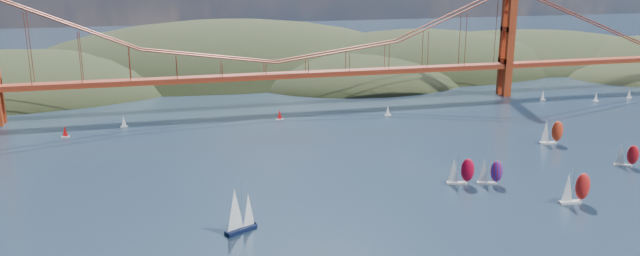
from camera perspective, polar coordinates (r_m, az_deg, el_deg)
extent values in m
ellipsoid|color=black|center=(414.62, -8.40, 3.15)|extent=(300.00, 180.00, 96.00)
ellipsoid|color=black|center=(415.33, 8.77, 3.65)|extent=(220.00, 140.00, 76.00)
ellipsoid|color=black|center=(369.46, 3.47, 3.16)|extent=(140.00, 110.00, 48.00)
ellipsoid|color=black|center=(474.00, 17.92, 4.84)|extent=(260.00, 160.00, 60.00)
cube|color=maroon|center=(293.07, -4.07, 4.87)|extent=(440.00, 7.00, 1.60)
cube|color=maroon|center=(293.28, -4.06, 4.64)|extent=(440.00, 7.00, 0.80)
cube|color=maroon|center=(334.25, 16.74, 7.53)|extent=(4.00, 8.50, 55.00)
cube|color=black|center=(164.14, -7.24, -9.22)|extent=(8.82, 6.15, 1.04)
cylinder|color=#99999E|center=(161.71, -7.19, -6.98)|extent=(0.13, 0.13, 12.53)
cone|color=white|center=(160.91, -7.77, -7.36)|extent=(6.55, 6.55, 11.03)
cone|color=white|center=(163.56, -6.55, -7.41)|extent=(4.68, 4.68, 8.77)
cube|color=silver|center=(200.29, 12.35, -4.94)|extent=(6.16, 3.25, 0.71)
cylinder|color=#99999E|center=(198.79, 12.51, -3.64)|extent=(0.09, 0.09, 8.89)
cone|color=white|center=(198.67, 12.12, -3.76)|extent=(4.12, 4.12, 7.83)
ellipsoid|color=#B60522|center=(199.51, 13.35, -3.76)|extent=(4.71, 3.67, 7.47)
cube|color=white|center=(194.53, 21.88, -6.32)|extent=(6.45, 2.29, 0.76)
cylinder|color=#99999E|center=(192.98, 22.11, -4.89)|extent=(0.09, 0.09, 9.48)
cone|color=white|center=(192.39, 21.73, -5.06)|extent=(3.82, 3.82, 8.35)
ellipsoid|color=red|center=(194.79, 22.89, -4.94)|extent=(4.64, 3.14, 7.97)
cube|color=silver|center=(236.18, 25.90, -3.07)|extent=(5.39, 3.84, 0.64)
cylinder|color=#99999E|center=(235.05, 26.08, -2.07)|extent=(0.08, 0.08, 7.99)
cone|color=white|center=(234.89, 25.78, -2.15)|extent=(4.04, 4.04, 7.03)
ellipsoid|color=red|center=(235.76, 26.70, -2.20)|extent=(4.39, 3.83, 6.71)
cube|color=white|center=(253.25, 20.08, -1.29)|extent=(6.47, 2.76, 0.75)
cylinder|color=#99999E|center=(252.08, 20.25, -0.18)|extent=(0.09, 0.09, 9.40)
cone|color=white|center=(251.59, 19.94, -0.29)|extent=(4.04, 4.04, 8.27)
ellipsoid|color=red|center=(253.55, 20.88, -0.26)|extent=(4.78, 3.44, 7.90)
cube|color=silver|center=(202.69, 14.94, -4.88)|extent=(5.59, 3.38, 0.65)
cylinder|color=#99999E|center=(201.32, 15.10, -3.71)|extent=(0.08, 0.08, 8.12)
cone|color=white|center=(201.26, 14.74, -3.81)|extent=(3.93, 3.93, 7.15)
ellipsoid|color=#B2132C|center=(201.87, 15.86, -3.83)|extent=(4.40, 3.60, 6.82)
cube|color=silver|center=(266.32, -22.24, -0.75)|extent=(3.00, 1.00, 0.50)
cone|color=red|center=(265.73, -22.29, -0.26)|extent=(2.00, 2.00, 4.20)
cube|color=silver|center=(274.45, -17.47, 0.13)|extent=(3.00, 1.00, 0.50)
cone|color=white|center=(273.88, -17.51, 0.61)|extent=(2.00, 2.00, 4.20)
cube|color=silver|center=(331.68, 19.68, 2.45)|extent=(3.00, 1.00, 0.50)
cone|color=white|center=(331.21, 19.71, 2.84)|extent=(2.00, 2.00, 4.20)
cube|color=silver|center=(338.42, 23.88, 2.27)|extent=(3.00, 1.00, 0.50)
cone|color=white|center=(337.96, 23.93, 2.66)|extent=(2.00, 2.00, 4.20)
cube|color=silver|center=(353.64, 26.39, 2.49)|extent=(3.00, 1.00, 0.50)
cone|color=white|center=(353.20, 26.43, 2.86)|extent=(2.00, 2.00, 4.20)
cube|color=silver|center=(282.40, 6.21, 1.16)|extent=(3.00, 1.00, 0.50)
cone|color=white|center=(281.85, 6.22, 1.62)|extent=(2.00, 2.00, 4.20)
cube|color=silver|center=(274.12, -3.70, 0.79)|extent=(3.00, 1.00, 0.50)
cone|color=red|center=(273.55, -3.71, 1.27)|extent=(2.00, 2.00, 4.20)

